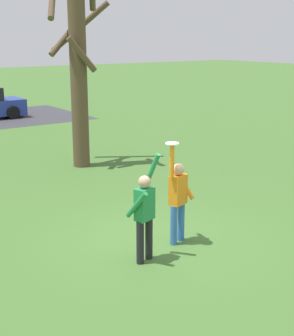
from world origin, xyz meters
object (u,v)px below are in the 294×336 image
at_px(person_defender, 145,211).
at_px(bare_tree_tall, 78,58).
at_px(person_catcher, 178,196).
at_px(frisbee_disc, 172,143).

distance_m(person_defender, bare_tree_tall, 7.68).
xyz_separation_m(person_catcher, bare_tree_tall, (1.34, 6.58, 2.43)).
distance_m(frisbee_disc, bare_tree_tall, 6.95).
bearing_deg(bare_tree_tall, person_catcher, -101.52).
height_order(frisbee_disc, bare_tree_tall, bare_tree_tall).
height_order(person_defender, frisbee_disc, frisbee_disc).
bearing_deg(bare_tree_tall, frisbee_disc, -103.19).
distance_m(person_defender, frisbee_disc, 1.40).
height_order(person_catcher, frisbee_disc, frisbee_disc).
relative_size(person_defender, bare_tree_tall, 0.32).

